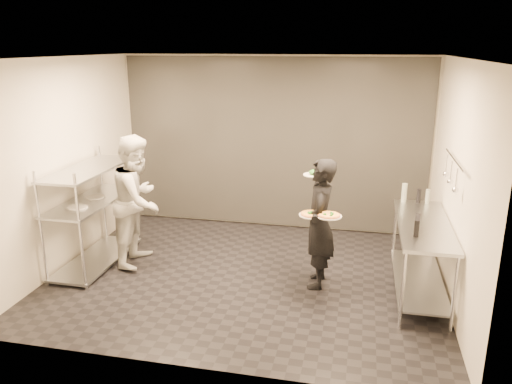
% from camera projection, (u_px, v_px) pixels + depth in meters
% --- Properties ---
extents(room_shell, '(5.00, 4.00, 2.80)m').
position_uv_depth(room_shell, '(264.00, 154.00, 7.31)').
color(room_shell, black).
rests_on(room_shell, ground).
extents(pass_rack, '(0.60, 1.60, 1.50)m').
position_uv_depth(pass_rack, '(93.00, 210.00, 6.82)').
color(pass_rack, silver).
rests_on(pass_rack, ground).
extents(prep_counter, '(0.60, 1.80, 0.92)m').
position_uv_depth(prep_counter, '(422.00, 246.00, 5.99)').
color(prep_counter, silver).
rests_on(prep_counter, ground).
extents(utensil_rail, '(0.07, 1.20, 0.31)m').
position_uv_depth(utensil_rail, '(452.00, 173.00, 5.68)').
color(utensil_rail, silver).
rests_on(utensil_rail, room_shell).
extents(waiter, '(0.41, 0.61, 1.64)m').
position_uv_depth(waiter, '(319.00, 224.00, 6.16)').
color(waiter, black).
rests_on(waiter, ground).
extents(chef, '(0.71, 0.90, 1.80)m').
position_uv_depth(chef, '(138.00, 200.00, 6.83)').
color(chef, silver).
rests_on(chef, ground).
extents(pizza_plate_near, '(0.31, 0.31, 0.05)m').
position_uv_depth(pizza_plate_near, '(312.00, 214.00, 5.94)').
color(pizza_plate_near, silver).
rests_on(pizza_plate_near, waiter).
extents(pizza_plate_far, '(0.30, 0.30, 0.05)m').
position_uv_depth(pizza_plate_far, '(329.00, 215.00, 5.82)').
color(pizza_plate_far, silver).
rests_on(pizza_plate_far, waiter).
extents(salad_plate, '(0.27, 0.27, 0.07)m').
position_uv_depth(salad_plate, '(314.00, 173.00, 6.27)').
color(salad_plate, silver).
rests_on(salad_plate, waiter).
extents(pos_monitor, '(0.09, 0.27, 0.19)m').
position_uv_depth(pos_monitor, '(417.00, 225.00, 5.56)').
color(pos_monitor, black).
rests_on(pos_monitor, prep_counter).
extents(bottle_green, '(0.07, 0.07, 0.25)m').
position_uv_depth(bottle_green, '(404.00, 193.00, 6.66)').
color(bottle_green, gray).
rests_on(bottle_green, prep_counter).
extents(bottle_clear, '(0.06, 0.06, 0.19)m').
position_uv_depth(bottle_clear, '(428.00, 196.00, 6.61)').
color(bottle_clear, gray).
rests_on(bottle_clear, prep_counter).
extents(bottle_dark, '(0.06, 0.06, 0.19)m').
position_uv_depth(bottle_dark, '(419.00, 196.00, 6.63)').
color(bottle_dark, black).
rests_on(bottle_dark, prep_counter).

